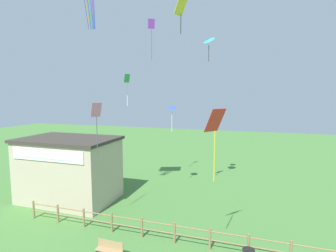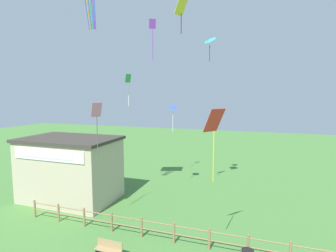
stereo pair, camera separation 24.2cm
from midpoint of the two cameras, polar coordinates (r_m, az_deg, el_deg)
wooden_fence at (r=17.00m, az=-2.66°, el=-21.46°), size 19.02×0.14×1.27m
seaside_building at (r=23.65m, az=-20.98°, el=-8.70°), size 7.79×5.04×5.26m
park_bench_near_fence at (r=15.96m, az=-13.09°, el=-24.65°), size 1.55×0.44×0.90m
kite_green_diamond at (r=23.70m, az=-9.18°, el=8.92°), size 0.42×0.57×2.80m
kite_pink_diamond at (r=17.59m, az=-15.68°, el=1.49°), size 0.59×0.75×3.58m
kite_blue_delta at (r=23.05m, az=0.55°, el=3.65°), size 1.00×0.98×2.28m
kite_purple_streamer at (r=23.83m, az=-3.94°, el=19.62°), size 0.60×0.47×3.46m
kite_cyan_delta at (r=22.34m, az=8.58°, el=17.90°), size 1.26×1.23×1.98m
kite_yellow_diamond at (r=19.60m, az=2.43°, el=24.24°), size 0.83×1.04×2.41m
kite_red_diamond at (r=13.64m, az=9.68°, el=-0.36°), size 1.09×1.17×3.83m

